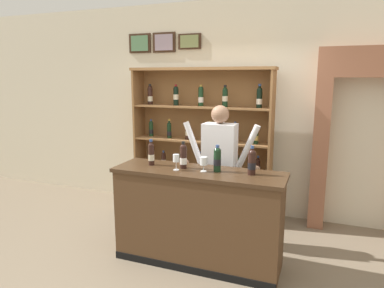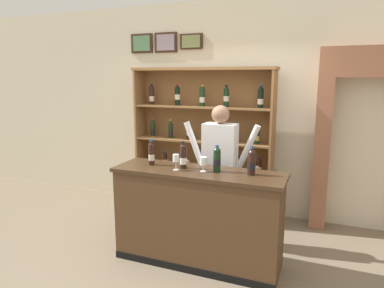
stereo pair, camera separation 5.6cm
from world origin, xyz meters
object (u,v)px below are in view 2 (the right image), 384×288
tasting_bottle_riserva (217,159)px  wine_glass_right (203,162)px  wine_shelf (203,138)px  wine_glass_spare (176,159)px  tasting_bottle_grappa (183,156)px  tasting_bottle_rosso (251,162)px  shopkeeper (220,161)px  tasting_counter (198,217)px  tasting_bottle_chianti (151,153)px

tasting_bottle_riserva → wine_glass_right: size_ratio=1.81×
wine_shelf → wine_glass_spare: bearing=-81.3°
tasting_bottle_grappa → tasting_bottle_rosso: tasting_bottle_rosso is taller
tasting_bottle_riserva → wine_glass_right: 0.14m
tasting_bottle_grappa → wine_glass_right: bearing=-10.9°
shopkeeper → tasting_bottle_grappa: (-0.26, -0.48, 0.14)m
shopkeeper → wine_shelf: bearing=121.8°
tasting_counter → wine_shelf: bearing=107.9°
tasting_bottle_riserva → tasting_bottle_rosso: 0.36m
shopkeeper → wine_glass_right: bearing=-91.6°
shopkeeper → tasting_bottle_chianti: size_ratio=5.79×
tasting_counter → wine_glass_spare: 0.68m
shopkeeper → wine_glass_right: shopkeeper is taller
wine_shelf → wine_glass_spare: (0.22, -1.42, 0.02)m
wine_shelf → tasting_bottle_rosso: (0.99, -1.30, 0.03)m
tasting_bottle_riserva → wine_glass_right: bearing=-158.8°
shopkeeper → tasting_bottle_rosso: size_ratio=5.71×
tasting_bottle_riserva → wine_glass_spare: tasting_bottle_riserva is taller
tasting_bottle_chianti → tasting_bottle_riserva: tasting_bottle_chianti is taller
wine_shelf → tasting_bottle_riserva: 1.46m
tasting_counter → shopkeeper: size_ratio=1.08×
shopkeeper → wine_glass_spare: bearing=-117.4°
tasting_counter → shopkeeper: (0.08, 0.52, 0.52)m
tasting_counter → tasting_bottle_grappa: size_ratio=6.23×
wine_shelf → tasting_bottle_riserva: wine_shelf is taller
wine_shelf → tasting_bottle_rosso: size_ratio=7.22×
tasting_bottle_grappa → tasting_bottle_riserva: bearing=0.5°
tasting_bottle_riserva → shopkeeper: bearing=103.8°
shopkeeper → wine_glass_spare: (-0.30, -0.58, 0.13)m
tasting_bottle_riserva → tasting_counter: bearing=-170.1°
shopkeeper → tasting_bottle_riserva: bearing=-76.2°
tasting_counter → wine_glass_right: bearing=-13.9°
tasting_bottle_grappa → tasting_bottle_riserva: (0.38, 0.00, 0.00)m
shopkeeper → tasting_bottle_chianti: shopkeeper is taller
tasting_bottle_chianti → wine_glass_spare: bearing=-16.2°
tasting_bottle_rosso → wine_glass_right: bearing=-172.4°
tasting_bottle_grappa → tasting_bottle_riserva: size_ratio=1.04×
tasting_bottle_rosso → wine_glass_right: tasting_bottle_rosso is taller
wine_shelf → tasting_bottle_rosso: wine_shelf is taller
tasting_bottle_grappa → tasting_bottle_rosso: bearing=1.4°
tasting_bottle_chianti → tasting_bottle_rosso: (1.12, 0.02, 0.00)m
wine_shelf → tasting_bottle_grappa: 1.35m
tasting_bottle_chianti → wine_shelf: bearing=84.4°
wine_glass_right → wine_glass_spare: 0.29m
tasting_counter → wine_glass_right: wine_glass_right is taller
tasting_counter → tasting_bottle_grappa: (-0.18, 0.03, 0.66)m
tasting_counter → tasting_bottle_rosso: (0.56, 0.05, 0.66)m
wine_shelf → wine_glass_right: 1.46m
tasting_bottle_chianti → tasting_bottle_grappa: (0.39, -0.00, 0.00)m
shopkeeper → wine_glass_spare: shopkeeper is taller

